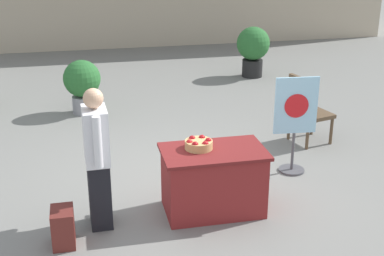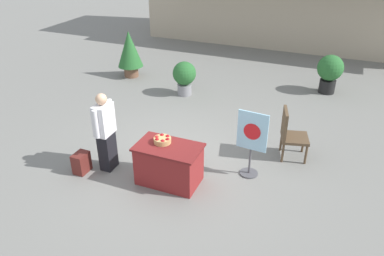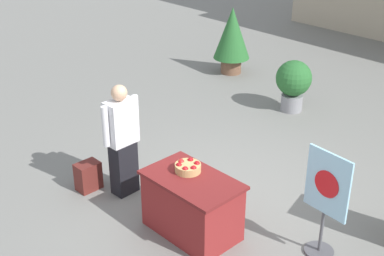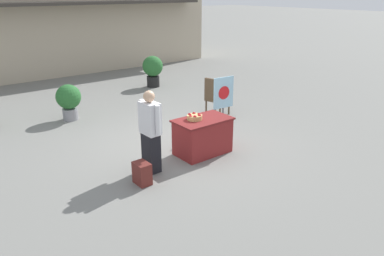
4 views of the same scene
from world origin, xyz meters
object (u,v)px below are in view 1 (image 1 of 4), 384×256
person_visitor (97,158)px  patio_chair (306,107)px  poster_board (295,121)px  potted_plant_near_left (82,82)px  display_table (213,180)px  potted_plant_near_right (253,48)px  apple_basket (199,144)px  backpack (63,227)px

person_visitor → patio_chair: person_visitor is taller
person_visitor → poster_board: size_ratio=1.20×
potted_plant_near_left → patio_chair: bearing=-33.4°
patio_chair → potted_plant_near_left: bearing=131.9°
display_table → potted_plant_near_right: 6.25m
display_table → potted_plant_near_left: size_ratio=1.24×
apple_basket → potted_plant_near_left: bearing=108.0°
poster_board → potted_plant_near_right: size_ratio=1.20×
display_table → apple_basket: 0.49m
patio_chair → potted_plant_near_left: patio_chair is taller
backpack → patio_chair: size_ratio=0.38×
display_table → patio_chair: bearing=42.4°
display_table → potted_plant_near_right: (2.40, 5.76, 0.27)m
person_visitor → potted_plant_near_left: person_visitor is taller
display_table → apple_basket: bearing=153.0°
potted_plant_near_right → person_visitor: bearing=-122.8°
apple_basket → potted_plant_near_left: size_ratio=0.33×
display_table → person_visitor: (-1.34, -0.05, 0.44)m
apple_basket → backpack: size_ratio=0.78×
backpack → potted_plant_near_left: potted_plant_near_left is taller
potted_plant_near_left → potted_plant_near_right: (3.83, 1.76, 0.09)m
backpack → display_table: bearing=12.2°
display_table → person_visitor: person_visitor is taller
poster_board → potted_plant_near_right: bearing=173.0°
display_table → poster_board: poster_board is taller
poster_board → patio_chair: poster_board is taller
apple_basket → patio_chair: 2.71m
apple_basket → patio_chair: (2.10, 1.69, -0.26)m
display_table → patio_chair: 2.64m
apple_basket → display_table: bearing=-27.0°
display_table → backpack: size_ratio=2.92×
person_visitor → backpack: 0.82m
patio_chair → person_visitor: bearing=-165.7°
patio_chair → potted_plant_near_right: (0.46, 3.99, 0.08)m
person_visitor → patio_chair: size_ratio=1.50×
poster_board → potted_plant_near_right: (1.04, 4.93, -0.08)m
person_visitor → display_table: bearing=0.0°
display_table → poster_board: (1.36, 0.83, 0.35)m
display_table → potted_plant_near_right: size_ratio=1.08×
backpack → potted_plant_near_left: size_ratio=0.42×
display_table → poster_board: size_ratio=0.89×
backpack → potted_plant_near_left: (0.33, 4.38, 0.37)m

